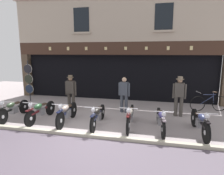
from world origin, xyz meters
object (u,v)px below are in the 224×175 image
at_px(motorcycle_far_left, 13,109).
at_px(shopkeeper_center, 124,93).
at_px(advert_board_near, 154,71).
at_px(tyre_sign_pole, 29,79).
at_px(leaning_bicycle, 209,103).
at_px(motorcycle_center_left, 67,112).
at_px(motorcycle_left, 41,110).
at_px(motorcycle_far_right, 200,122).
at_px(salesman_left, 71,91).
at_px(motorcycle_center, 98,115).
at_px(motorcycle_right, 161,119).
at_px(salesman_right, 179,94).
at_px(motorcycle_center_right, 130,116).

xyz_separation_m(motorcycle_far_left, shopkeeper_center, (4.36, 1.89, 0.49)).
bearing_deg(advert_board_near, tyre_sign_pole, -167.60).
bearing_deg(shopkeeper_center, leaning_bicycle, -150.34).
bearing_deg(motorcycle_center_left, tyre_sign_pole, -41.29).
bearing_deg(leaning_bicycle, shopkeeper_center, 91.59).
relative_size(motorcycle_left, advert_board_near, 1.95).
distance_m(motorcycle_far_right, salesman_left, 5.65).
bearing_deg(salesman_left, leaning_bicycle, -167.00).
distance_m(motorcycle_left, motorcycle_center, 2.43).
height_order(motorcycle_left, motorcycle_right, motorcycle_right).
bearing_deg(motorcycle_left, tyre_sign_pole, -47.48).
xyz_separation_m(motorcycle_center, advert_board_near, (1.96, 4.28, 1.31)).
bearing_deg(shopkeeper_center, advert_board_near, -103.30).
distance_m(motorcycle_left, salesman_left, 1.77).
bearing_deg(motorcycle_far_left, salesman_right, -169.16).
xyz_separation_m(motorcycle_far_right, advert_board_near, (-1.63, 4.29, 1.29)).
distance_m(shopkeeper_center, leaning_bicycle, 4.06).
distance_m(motorcycle_left, motorcycle_right, 4.75).
height_order(motorcycle_center_left, salesman_right, salesman_right).
relative_size(motorcycle_right, salesman_right, 1.16).
bearing_deg(motorcycle_left, salesman_left, -110.97).
bearing_deg(leaning_bicycle, salesman_right, 112.71).
height_order(salesman_left, advert_board_near, advert_board_near).
bearing_deg(motorcycle_right, motorcycle_center_left, -4.86).
height_order(motorcycle_center, salesman_left, salesman_left).
relative_size(motorcycle_center_right, salesman_right, 1.20).
bearing_deg(motorcycle_center_right, shopkeeper_center, -75.31).
xyz_separation_m(motorcycle_center_right, advert_board_near, (0.75, 4.18, 1.30)).
bearing_deg(motorcycle_far_left, shopkeeper_center, -161.15).
distance_m(motorcycle_right, shopkeeper_center, 2.49).
bearing_deg(tyre_sign_pole, motorcycle_far_right, -18.16).
distance_m(motorcycle_center_right, motorcycle_right, 1.11).
distance_m(motorcycle_far_left, shopkeeper_center, 4.77).
height_order(motorcycle_left, motorcycle_center_left, motorcycle_center_left).
xyz_separation_m(motorcycle_center_left, motorcycle_center, (1.25, 0.03, -0.02)).
distance_m(motorcycle_left, advert_board_near, 6.26).
height_order(motorcycle_far_right, shopkeeper_center, shopkeeper_center).
relative_size(advert_board_near, leaning_bicycle, 0.59).
height_order(motorcycle_center_left, tyre_sign_pole, tyre_sign_pole).
bearing_deg(motorcycle_far_right, shopkeeper_center, -36.69).
xyz_separation_m(motorcycle_far_right, shopkeeper_center, (-2.90, 1.85, 0.47)).
bearing_deg(motorcycle_far_left, motorcycle_right, 175.99).
xyz_separation_m(motorcycle_far_left, salesman_left, (1.85, 1.64, 0.52)).
relative_size(motorcycle_center_left, motorcycle_center_right, 0.96).
xyz_separation_m(motorcycle_center_left, tyre_sign_pole, (-3.64, 2.81, 0.81)).
xyz_separation_m(motorcycle_far_left, motorcycle_far_right, (7.25, 0.04, 0.02)).
relative_size(motorcycle_far_left, salesman_right, 1.19).
distance_m(salesman_right, tyre_sign_pole, 8.04).
distance_m(motorcycle_far_right, salesman_right, 1.96).
xyz_separation_m(motorcycle_left, motorcycle_center_left, (1.18, -0.05, 0.01)).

